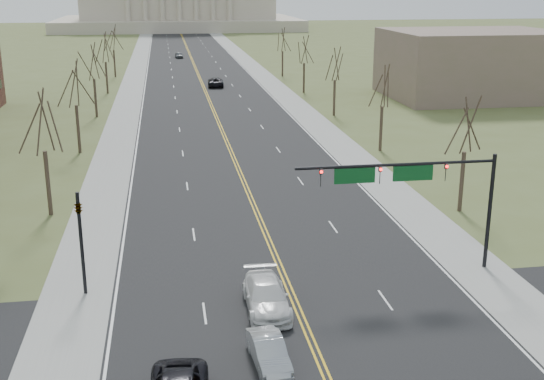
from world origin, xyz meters
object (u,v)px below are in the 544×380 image
object	(u,v)px
car_sb_inner_lead	(269,352)
car_far_sb	(179,55)
signal_mast	(412,181)
car_sb_inner_second	(266,296)
car_far_nb	(216,82)
signal_left	(80,232)

from	to	relation	value
car_sb_inner_lead	car_far_sb	size ratio (longest dim) A/B	0.98
car_far_sb	signal_mast	bearing A→B (deg)	-89.89
car_sb_inner_second	car_far_nb	xyz separation A→B (m)	(3.74, 82.88, -0.03)
car_far_nb	car_far_sb	xyz separation A→B (m)	(-4.89, 47.21, -0.07)
car_far_sb	signal_left	bearing A→B (deg)	-98.45
car_far_nb	signal_mast	bearing A→B (deg)	97.01
car_sb_inner_lead	car_far_sb	bearing A→B (deg)	85.73
signal_mast	car_sb_inner_second	size ratio (longest dim) A/B	2.21
signal_mast	car_sb_inner_second	world-z (taller)	signal_mast
car_sb_inner_lead	car_sb_inner_second	distance (m)	5.55
car_sb_inner_second	car_far_sb	bearing A→B (deg)	91.15
signal_mast	car_far_nb	bearing A→B (deg)	93.89
car_sb_inner_second	car_far_nb	bearing A→B (deg)	88.05
signal_left	car_sb_inner_second	size ratio (longest dim) A/B	1.10
signal_mast	signal_left	xyz separation A→B (m)	(-18.95, 0.00, -2.05)
car_sb_inner_lead	car_sb_inner_second	size ratio (longest dim) A/B	0.73
signal_mast	car_sb_inner_second	bearing A→B (deg)	-158.44
signal_mast	signal_left	size ratio (longest dim) A/B	2.02
car_sb_inner_lead	car_far_nb	size ratio (longest dim) A/B	0.73
car_sb_inner_second	car_far_sb	size ratio (longest dim) A/B	1.34
car_sb_inner_lead	car_far_nb	distance (m)	88.49
car_sb_inner_second	signal_mast	bearing A→B (deg)	22.20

